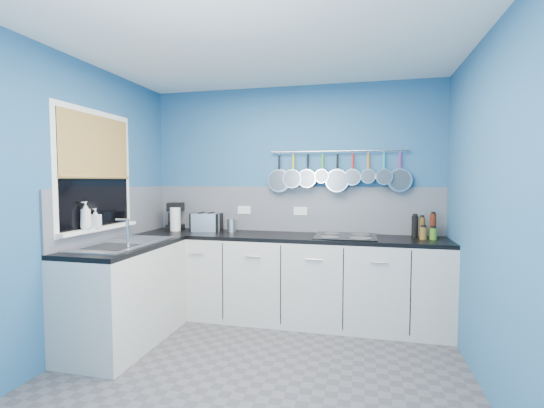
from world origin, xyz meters
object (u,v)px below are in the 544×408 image
at_px(canister, 232,225).
at_px(paper_towel, 175,219).
at_px(soap_bottle_b, 95,218).
at_px(soap_bottle_a, 86,215).
at_px(toaster, 206,222).
at_px(coffee_maker, 175,216).
at_px(hob, 345,236).

bearing_deg(canister, paper_towel, -175.15).
height_order(soap_bottle_b, paper_towel, soap_bottle_b).
relative_size(soap_bottle_a, soap_bottle_b, 1.39).
bearing_deg(toaster, paper_towel, 177.50).
xyz_separation_m(paper_towel, canister, (0.65, 0.06, -0.06)).
xyz_separation_m(coffee_maker, hob, (1.94, -0.12, -0.15)).
xyz_separation_m(soap_bottle_a, paper_towel, (0.24, 1.13, -0.14)).
bearing_deg(paper_towel, coffee_maker, 119.47).
distance_m(coffee_maker, hob, 1.95).
bearing_deg(toaster, soap_bottle_b, -131.48).
distance_m(toaster, canister, 0.30).
xyz_separation_m(toaster, hob, (1.54, -0.09, -0.09)).
distance_m(soap_bottle_a, coffee_maker, 1.24).
xyz_separation_m(canister, hob, (1.24, -0.09, -0.07)).
bearing_deg(canister, soap_bottle_b, -129.93).
relative_size(soap_bottle_a, toaster, 0.77).
bearing_deg(coffee_maker, paper_towel, -71.74).
relative_size(soap_bottle_a, paper_towel, 0.91).
relative_size(paper_towel, toaster, 0.84).
bearing_deg(coffee_maker, hob, -14.71).
bearing_deg(toaster, soap_bottle_a, -128.99).
distance_m(soap_bottle_b, coffee_maker, 1.12).
height_order(soap_bottle_b, canister, soap_bottle_b).
distance_m(paper_towel, hob, 1.90).
height_order(soap_bottle_a, canister, soap_bottle_a).
xyz_separation_m(soap_bottle_a, coffee_maker, (0.19, 1.22, -0.11)).
bearing_deg(toaster, coffee_maker, 163.66).
xyz_separation_m(coffee_maker, toaster, (0.40, -0.03, -0.06)).
relative_size(coffee_maker, hob, 0.51).
bearing_deg(soap_bottle_b, soap_bottle_a, -90.00).
bearing_deg(soap_bottle_a, toaster, 63.69).
xyz_separation_m(soap_bottle_a, toaster, (0.59, 1.19, -0.17)).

